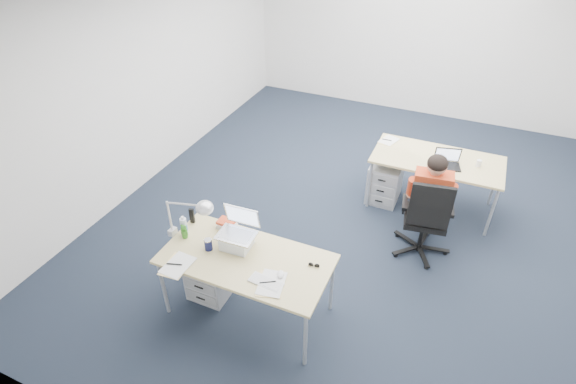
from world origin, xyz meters
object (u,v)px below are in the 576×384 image
(sunglasses, at_px, (314,265))
(drawer_pedestal_near, at_px, (213,271))
(desk_near, at_px, (246,262))
(wireless_keyboard, at_px, (266,282))
(far_cup, at_px, (479,163))
(silver_laptop, at_px, (236,231))
(desk_far, at_px, (437,162))
(bear_figurine, at_px, (184,231))
(dark_laptop, at_px, (449,159))
(computer_mouse, at_px, (281,274))
(seated_person, at_px, (429,199))
(cordless_phone, at_px, (192,216))
(water_bottle, at_px, (184,225))
(book_stack, at_px, (227,224))
(headphones, at_px, (235,242))
(can_koozie, at_px, (208,244))
(desk_lamp, at_px, (183,217))
(drawer_pedestal_far, at_px, (385,181))
(office_chair, at_px, (422,232))

(sunglasses, bearing_deg, drawer_pedestal_near, 174.69)
(desk_near, xyz_separation_m, wireless_keyboard, (0.31, -0.20, 0.05))
(far_cup, bearing_deg, silver_laptop, -129.08)
(desk_far, bearing_deg, wireless_keyboard, -111.05)
(drawer_pedestal_near, bearing_deg, wireless_keyboard, -21.45)
(bear_figurine, distance_m, sunglasses, 1.32)
(dark_laptop, bearing_deg, computer_mouse, -127.83)
(seated_person, height_order, cordless_phone, seated_person)
(water_bottle, height_order, sunglasses, water_bottle)
(book_stack, bearing_deg, seated_person, 38.92)
(silver_laptop, bearing_deg, seated_person, 43.95)
(desk_far, bearing_deg, seated_person, -87.85)
(desk_far, relative_size, water_bottle, 7.35)
(headphones, bearing_deg, dark_laptop, 43.05)
(desk_near, bearing_deg, bear_figurine, 178.26)
(cordless_phone, height_order, dark_laptop, dark_laptop)
(can_koozie, relative_size, cordless_phone, 0.71)
(headphones, distance_m, desk_lamp, 0.55)
(drawer_pedestal_far, height_order, sunglasses, sunglasses)
(water_bottle, bearing_deg, headphones, 8.40)
(book_stack, bearing_deg, computer_mouse, -26.84)
(drawer_pedestal_near, height_order, wireless_keyboard, wireless_keyboard)
(far_cup, bearing_deg, wireless_keyboard, -118.98)
(desk_far, height_order, water_bottle, water_bottle)
(bear_figurine, height_order, sunglasses, bear_figurine)
(can_koozie, bearing_deg, far_cup, 49.49)
(silver_laptop, distance_m, sunglasses, 0.80)
(desk_far, height_order, dark_laptop, dark_laptop)
(seated_person, bearing_deg, headphones, -141.38)
(computer_mouse, xyz_separation_m, headphones, (-0.59, 0.22, -0.00))
(can_koozie, distance_m, desk_lamp, 0.36)
(seated_person, bearing_deg, desk_near, -135.29)
(computer_mouse, bearing_deg, book_stack, 131.96)
(desk_near, distance_m, book_stack, 0.51)
(computer_mouse, distance_m, headphones, 0.63)
(desk_far, relative_size, wireless_keyboard, 5.15)
(can_koozie, relative_size, water_bottle, 0.56)
(seated_person, relative_size, far_cup, 15.13)
(desk_far, relative_size, far_cup, 18.79)
(sunglasses, bearing_deg, office_chair, 52.77)
(water_bottle, distance_m, far_cup, 3.60)
(desk_near, distance_m, desk_far, 2.91)
(dark_laptop, bearing_deg, silver_laptop, -139.54)
(sunglasses, bearing_deg, computer_mouse, -142.51)
(computer_mouse, bearing_deg, drawer_pedestal_far, 60.32)
(bear_figurine, relative_size, sunglasses, 1.43)
(seated_person, height_order, sunglasses, seated_person)
(sunglasses, bearing_deg, drawer_pedestal_far, 78.31)
(cordless_phone, bearing_deg, far_cup, 31.44)
(drawer_pedestal_near, bearing_deg, desk_lamp, -153.42)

